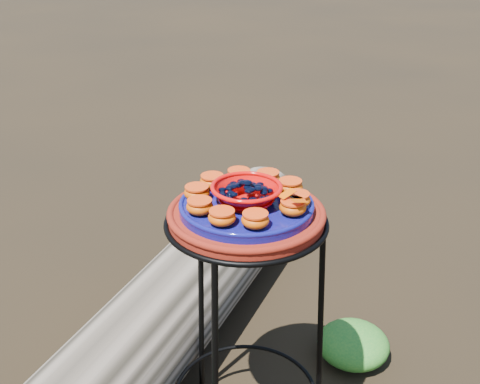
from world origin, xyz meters
TOP-DOWN VIEW (x-y plane):
  - plant_stand at (0.00, 0.00)m, footprint 0.44×0.44m
  - terracotta_saucer at (0.00, 0.00)m, footprint 0.38×0.38m
  - cobalt_plate at (0.00, 0.00)m, footprint 0.32×0.32m
  - red_bowl at (0.00, 0.00)m, footprint 0.16×0.16m
  - glass_gems at (0.00, 0.00)m, footprint 0.13×0.13m
  - orange_half_0 at (0.05, -0.11)m, footprint 0.06×0.06m
  - orange_half_1 at (0.08, -0.09)m, footprint 0.06×0.06m
  - orange_half_2 at (0.12, -0.03)m, footprint 0.06×0.06m
  - orange_half_3 at (0.11, 0.05)m, footprint 0.06×0.06m
  - orange_half_4 at (0.06, 0.11)m, footprint 0.06×0.06m
  - orange_half_5 at (-0.01, 0.12)m, footprint 0.06×0.06m
  - orange_half_6 at (-0.08, 0.09)m, footprint 0.06×0.06m
  - orange_half_7 at (-0.12, 0.03)m, footprint 0.06×0.06m
  - orange_half_8 at (-0.11, -0.05)m, footprint 0.06×0.06m
  - orange_half_9 at (-0.06, -0.11)m, footprint 0.06×0.06m
  - butterfly at (0.05, -0.11)m, footprint 0.09×0.06m
  - driftwood_log at (0.05, 0.45)m, footprint 1.79×1.26m
  - foliage_right at (0.49, 0.02)m, footprint 0.24×0.24m
  - foliage_back at (-0.17, 0.48)m, footprint 0.28×0.28m

SIDE VIEW (x-z plane):
  - foliage_right at x=0.49m, z-range 0.00..0.12m
  - foliage_back at x=-0.17m, z-range 0.00..0.14m
  - driftwood_log at x=0.05m, z-range 0.00..0.34m
  - plant_stand at x=0.00m, z-range 0.00..0.70m
  - terracotta_saucer at x=0.00m, z-range 0.70..0.73m
  - cobalt_plate at x=0.00m, z-range 0.73..0.75m
  - orange_half_0 at x=0.05m, z-range 0.75..0.79m
  - orange_half_1 at x=0.08m, z-range 0.75..0.79m
  - orange_half_2 at x=0.12m, z-range 0.75..0.79m
  - orange_half_3 at x=0.11m, z-range 0.75..0.79m
  - orange_half_4 at x=0.06m, z-range 0.75..0.79m
  - orange_half_5 at x=-0.01m, z-range 0.75..0.79m
  - orange_half_6 at x=-0.08m, z-range 0.75..0.79m
  - orange_half_7 at x=-0.12m, z-range 0.75..0.79m
  - orange_half_8 at x=-0.11m, z-range 0.75..0.79m
  - orange_half_9 at x=-0.06m, z-range 0.75..0.79m
  - red_bowl at x=0.00m, z-range 0.75..0.80m
  - butterfly at x=0.05m, z-range 0.79..0.80m
  - glass_gems at x=0.00m, z-range 0.80..0.82m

